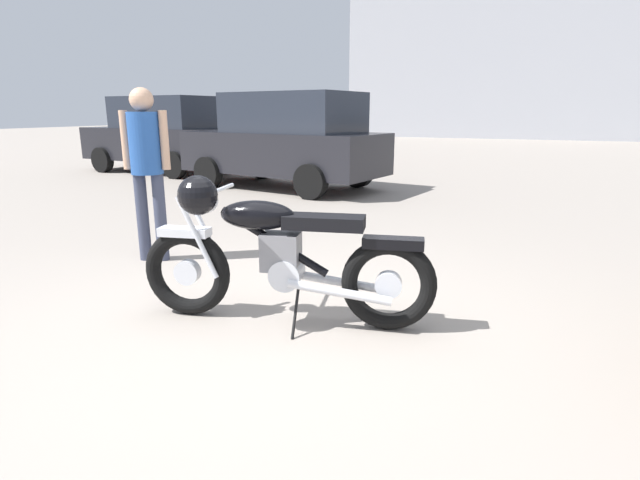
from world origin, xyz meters
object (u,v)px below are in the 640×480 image
(bystander, at_px, (146,157))
(dark_sedan_left, at_px, (286,140))
(vintage_motorcycle, at_px, (275,255))
(white_estate_far, at_px, (266,128))
(red_hatchback_near, at_px, (164,134))

(bystander, height_order, dark_sedan_left, dark_sedan_left)
(vintage_motorcycle, distance_m, bystander, 2.11)
(bystander, xyz_separation_m, dark_sedan_left, (-0.93, 4.84, -0.10))
(vintage_motorcycle, xyz_separation_m, white_estate_far, (-6.22, 11.19, 0.45))
(vintage_motorcycle, relative_size, dark_sedan_left, 0.50)
(white_estate_far, xyz_separation_m, red_hatchback_near, (-0.45, -4.26, -0.02))
(vintage_motorcycle, relative_size, red_hatchback_near, 0.51)
(bystander, bearing_deg, vintage_motorcycle, -133.97)
(red_hatchback_near, bearing_deg, dark_sedan_left, 169.56)
(vintage_motorcycle, height_order, dark_sedan_left, dark_sedan_left)
(white_estate_far, height_order, dark_sedan_left, dark_sedan_left)
(bystander, distance_m, white_estate_far, 11.20)
(dark_sedan_left, xyz_separation_m, red_hatchback_near, (-3.90, 1.21, 0.00))
(bystander, bearing_deg, red_hatchback_near, 20.29)
(white_estate_far, relative_size, dark_sedan_left, 1.19)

